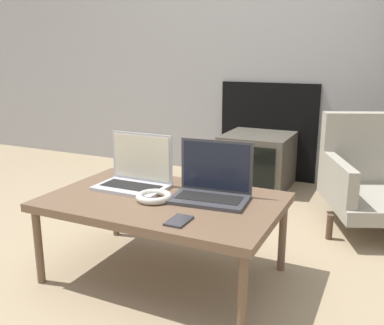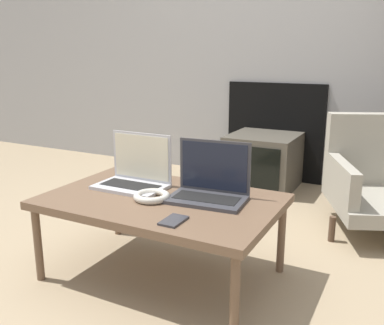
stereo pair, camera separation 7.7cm
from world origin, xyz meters
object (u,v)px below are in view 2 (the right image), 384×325
(laptop_left, at_px, (135,174))
(phone, at_px, (174,221))
(headphones, at_px, (152,196))
(tv, at_px, (263,161))
(laptop_right, at_px, (210,185))

(laptop_left, relative_size, phone, 2.78)
(headphones, bearing_deg, tv, 90.19)
(headphones, xyz_separation_m, tv, (-0.01, 1.58, -0.19))
(tv, bearing_deg, laptop_right, -81.16)
(phone, bearing_deg, laptop_right, 88.72)
(laptop_left, xyz_separation_m, phone, (0.39, -0.31, -0.06))
(headphones, bearing_deg, laptop_right, 31.04)
(tv, bearing_deg, laptop_left, -96.85)
(phone, bearing_deg, tv, 97.08)
(laptop_right, distance_m, phone, 0.32)
(phone, height_order, tv, tv)
(headphones, height_order, phone, headphones)
(laptop_left, relative_size, tv, 0.64)
(laptop_right, distance_m, headphones, 0.26)
(laptop_right, height_order, headphones, laptop_right)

